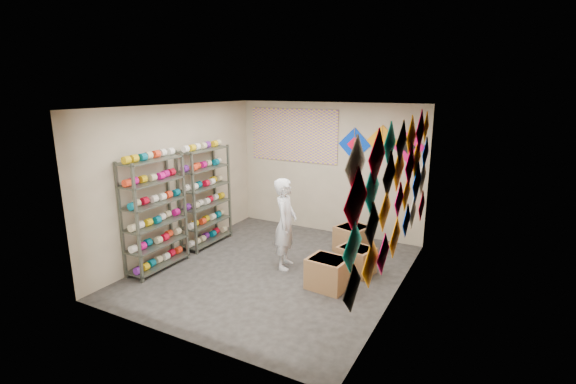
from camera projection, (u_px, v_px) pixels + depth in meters
The scene contains 12 objects.
ground at pixel (274, 270), 7.01m from camera, with size 4.50×4.50×0.00m, color black.
room_walls at pixel (274, 174), 6.61m from camera, with size 4.50×4.50×4.50m.
shelf_rack_front at pixel (155, 214), 6.86m from camera, with size 0.40×1.10×1.90m, color #4C5147.
shelf_rack_back at pixel (205, 197), 7.98m from camera, with size 0.40×1.10×1.90m, color #4C5147.
string_spools at pixel (181, 200), 7.40m from camera, with size 0.12×2.36×0.12m.
kite_wall_display at pixel (399, 186), 5.73m from camera, with size 0.06×4.32×2.06m.
back_wall_kites at pixel (379, 144), 7.97m from camera, with size 1.70×0.02×0.75m.
poster at pixel (293, 135), 8.79m from camera, with size 2.00×0.01×1.10m, color #784AA1.
shopkeeper at pixel (285, 224), 6.95m from camera, with size 0.51×0.64×1.55m, color silver.
carton_a at pixel (328, 273), 6.34m from camera, with size 0.58×0.48×0.48m, color #966841.
carton_b at pixel (356, 260), 6.86m from camera, with size 0.54×0.44×0.44m, color #966841.
carton_c at pixel (352, 239), 7.75m from camera, with size 0.51×0.56×0.49m, color #966841.
Camera 1 is at (3.25, -5.60, 2.99)m, focal length 26.00 mm.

